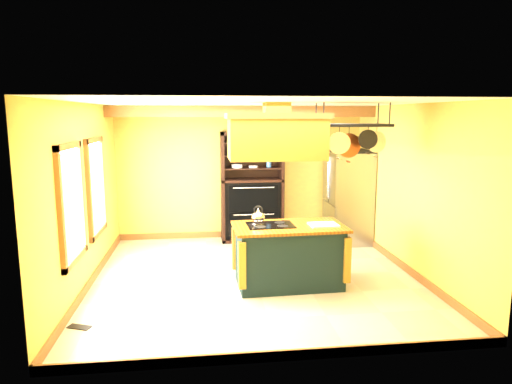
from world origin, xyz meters
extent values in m
plane|color=beige|center=(0.00, 0.00, 0.00)|extent=(5.00, 5.00, 0.00)
plane|color=white|center=(0.00, 0.00, 2.70)|extent=(5.00, 5.00, 0.00)
cube|color=gold|center=(0.00, 2.50, 1.35)|extent=(5.00, 0.02, 2.70)
cube|color=gold|center=(0.00, -2.50, 1.35)|extent=(5.00, 0.02, 2.70)
cube|color=gold|center=(-2.50, 0.00, 1.35)|extent=(0.02, 5.00, 2.70)
cube|color=gold|center=(2.50, 0.00, 1.35)|extent=(0.02, 5.00, 2.70)
cube|color=#9A602F|center=(0.00, 1.70, 2.59)|extent=(5.00, 0.15, 0.20)
cube|color=#9A602F|center=(-2.47, -0.80, 1.40)|extent=(0.06, 1.06, 1.56)
cube|color=white|center=(-2.44, -0.80, 1.40)|extent=(0.02, 0.85, 1.34)
cube|color=#9A602F|center=(-2.47, 0.60, 1.40)|extent=(0.06, 1.06, 1.56)
cube|color=white|center=(-2.44, 0.60, 1.40)|extent=(0.02, 0.85, 1.34)
cube|color=black|center=(0.47, -0.37, 0.44)|extent=(1.54, 0.88, 0.88)
cube|color=brown|center=(0.47, -0.37, 0.90)|extent=(1.67, 0.97, 0.04)
cube|color=black|center=(0.19, -0.34, 0.93)|extent=(0.70, 0.50, 0.01)
ellipsoid|color=silver|center=(0.02, -0.24, 1.03)|extent=(0.20, 0.20, 0.16)
cube|color=white|center=(0.97, -0.43, 0.93)|extent=(0.42, 0.33, 0.02)
cube|color=#BE832F|center=(0.27, -0.37, 2.19)|extent=(1.35, 0.73, 0.57)
cube|color=#9A602F|center=(0.27, -0.37, 2.51)|extent=(1.44, 0.81, 0.08)
cube|color=#BE832F|center=(0.27, -0.37, 2.59)|extent=(0.35, 0.35, 0.23)
cube|color=black|center=(1.37, -0.37, 2.38)|extent=(1.06, 0.53, 0.04)
cylinder|color=black|center=(0.89, -0.58, 2.54)|extent=(0.02, 0.02, 0.32)
cylinder|color=black|center=(1.84, -0.16, 2.54)|extent=(0.02, 0.02, 0.32)
cylinder|color=black|center=(0.94, -0.27, 2.18)|extent=(0.27, 0.04, 0.27)
cylinder|color=silver|center=(1.15, -0.48, 2.13)|extent=(0.32, 0.04, 0.32)
cylinder|color=#B7522D|center=(1.37, -0.27, 2.08)|extent=(0.36, 0.04, 0.36)
cylinder|color=black|center=(1.58, -0.48, 2.18)|extent=(0.27, 0.04, 0.27)
cylinder|color=silver|center=(1.79, -0.27, 2.13)|extent=(0.32, 0.04, 0.32)
cube|color=gray|center=(2.10, 1.86, 0.91)|extent=(0.75, 0.93, 1.81)
cube|color=gray|center=(1.71, 1.63, 1.30)|extent=(0.03, 0.44, 0.98)
cube|color=gray|center=(1.71, 2.09, 1.30)|extent=(0.03, 0.44, 0.98)
cube|color=gray|center=(1.71, 1.86, 0.42)|extent=(0.03, 0.89, 0.76)
cube|color=black|center=(2.10, 1.86, 0.03)|extent=(0.72, 0.88, 0.06)
cube|color=black|center=(0.20, 2.45, 1.10)|extent=(1.24, 0.06, 2.20)
cube|color=black|center=(-0.39, 2.22, 1.10)|extent=(0.06, 0.53, 2.20)
cube|color=black|center=(0.79, 2.22, 1.10)|extent=(0.06, 0.53, 2.20)
cube|color=black|center=(0.20, 2.22, 1.24)|extent=(1.24, 0.53, 0.05)
cube|color=black|center=(0.20, 2.25, 0.65)|extent=(1.12, 0.43, 1.18)
cube|color=black|center=(0.20, 1.93, 0.91)|extent=(0.97, 0.04, 0.53)
cube|color=black|center=(0.20, 1.93, 0.38)|extent=(0.97, 0.04, 0.48)
cube|color=black|center=(0.20, 2.22, 1.48)|extent=(1.12, 0.47, 0.02)
cube|color=black|center=(0.20, 2.22, 1.74)|extent=(1.12, 0.47, 0.02)
cube|color=black|center=(0.20, 2.22, 1.99)|extent=(1.12, 0.47, 0.02)
cylinder|color=white|center=(-0.10, 2.17, 1.53)|extent=(0.22, 0.22, 0.07)
cylinder|color=#3F73B2|center=(0.54, 2.17, 1.84)|extent=(0.10, 0.10, 0.17)
cube|color=black|center=(-2.30, -1.45, 0.01)|extent=(0.30, 0.21, 0.01)
camera|label=1|loc=(-0.80, -6.80, 2.52)|focal=32.00mm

